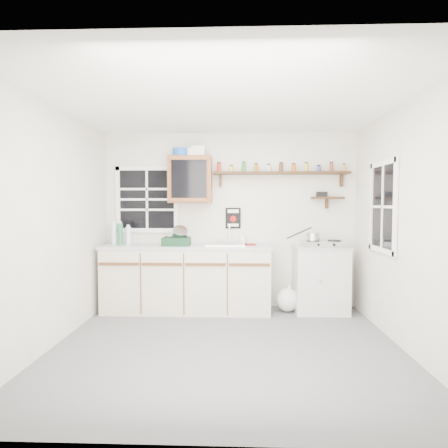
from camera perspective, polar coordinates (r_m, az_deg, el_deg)
The scene contains 18 objects.
room at distance 3.82m, azimuth 0.38°, elevation -0.42°, with size 3.64×3.24×2.54m.
main_cabinet at distance 5.25m, azimuth -5.66°, elevation -8.17°, with size 2.31×0.63×0.92m.
right_cabinet at distance 5.36m, azimuth 14.43°, elevation -8.09°, with size 0.73×0.57×0.91m.
sink at distance 5.14m, azimuth 0.26°, elevation -3.10°, with size 0.52×0.44×0.29m.
upper_cabinet at distance 5.30m, azimuth -5.15°, elevation 6.75°, with size 0.60×0.32×0.65m.
upper_cabinet_clutter at distance 5.35m, azimuth -5.52°, elevation 10.85°, with size 0.46×0.24×0.14m.
spice_shelf at distance 5.37m, azimuth 8.57°, elevation 7.81°, with size 1.91×0.18×0.35m.
secondary_shelf at distance 5.48m, azimuth 15.23°, elevation 3.93°, with size 0.45×0.16×0.24m.
warning_sign at distance 5.40m, azimuth 1.40°, elevation 0.91°, with size 0.22×0.02×0.30m.
window_back at distance 5.55m, azimuth -11.64°, elevation 3.69°, with size 0.93×0.03×0.98m.
window_right at distance 4.67m, azimuth 23.08°, elevation 2.42°, with size 0.03×0.78×1.08m.
water_bottles at distance 5.38m, azimuth -15.45°, elevation -1.49°, with size 0.26×0.15×0.34m.
dish_rack at distance 5.12m, azimuth -7.11°, elevation -2.27°, with size 0.37×0.29×0.28m.
soap_bottle at distance 5.35m, azimuth 2.85°, elevation -2.05°, with size 0.08×0.08×0.17m, color silver.
rag at distance 5.14m, azimuth 4.06°, elevation -3.13°, with size 0.13×0.11×0.02m, color maroon.
hotplate at distance 5.27m, azimuth 14.93°, elevation -2.86°, with size 0.59×0.34×0.08m.
saucepan at distance 5.24m, azimuth 13.33°, elevation -1.89°, with size 0.44×0.19×0.19m.
trash_bag at distance 5.30m, azimuth 9.64°, elevation -11.28°, with size 0.36×0.32×0.41m.
Camera 1 is at (0.11, -3.81, 1.48)m, focal length 30.00 mm.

